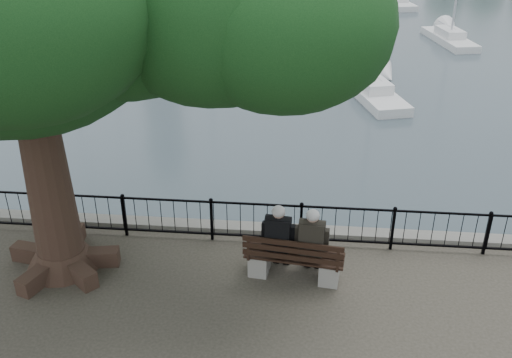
# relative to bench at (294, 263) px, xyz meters

# --- Properties ---
(harbor) EXTENTS (260.00, 260.00, 1.20)m
(harbor) POSITION_rel_bench_xyz_m (-0.89, 1.75, -0.87)
(harbor) COLOR #66635D
(harbor) RESTS_ON ground
(railing) EXTENTS (22.06, 0.06, 1.00)m
(railing) POSITION_rel_bench_xyz_m (-0.89, 1.25, 0.19)
(railing) COLOR black
(railing) RESTS_ON ground
(bench) EXTENTS (2.07, 0.85, 1.06)m
(bench) POSITION_rel_bench_xyz_m (0.00, 0.00, 0.00)
(bench) COLOR gray
(bench) RESTS_ON ground
(person_left) EXTENTS (0.52, 0.87, 1.68)m
(person_left) POSITION_rel_bench_xyz_m (-0.31, 0.16, 0.40)
(person_left) COLOR black
(person_left) RESTS_ON ground
(person_right) EXTENTS (0.52, 0.87, 1.68)m
(person_right) POSITION_rel_bench_xyz_m (0.35, 0.07, 0.40)
(person_right) COLOR black
(person_right) RESTS_ON ground
(sailboat_a) EXTENTS (3.08, 4.74, 8.38)m
(sailboat_a) POSITION_rel_bench_xyz_m (-11.68, 17.49, -1.09)
(sailboat_a) COLOR white
(sailboat_a) RESTS_ON ground
(sailboat_b) EXTENTS (2.35, 5.74, 12.55)m
(sailboat_b) POSITION_rel_bench_xyz_m (-5.15, 20.44, -1.01)
(sailboat_b) COLOR white
(sailboat_b) RESTS_ON ground
(sailboat_c) EXTENTS (2.92, 5.57, 11.42)m
(sailboat_c) POSITION_rel_bench_xyz_m (2.89, 14.55, -1.03)
(sailboat_c) COLOR white
(sailboat_c) RESTS_ON ground
(sailboat_d) EXTENTS (2.50, 5.43, 8.56)m
(sailboat_d) POSITION_rel_bench_xyz_m (8.22, 24.80, -1.10)
(sailboat_d) COLOR white
(sailboat_d) RESTS_ON ground
(sailboat_e) EXTENTS (3.37, 5.49, 11.29)m
(sailboat_e) POSITION_rel_bench_xyz_m (-12.72, 26.33, -1.04)
(sailboat_e) COLOR white
(sailboat_e) RESTS_ON ground
(sailboat_f) EXTENTS (1.81, 5.37, 11.29)m
(sailboat_f) POSITION_rel_bench_xyz_m (2.54, 30.31, -1.04)
(sailboat_f) COLOR white
(sailboat_f) RESTS_ON ground
(sailboat_g) EXTENTS (2.59, 5.49, 10.54)m
(sailboat_g) POSITION_rel_bench_xyz_m (6.60, 36.37, -1.05)
(sailboat_g) COLOR white
(sailboat_g) RESTS_ON ground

